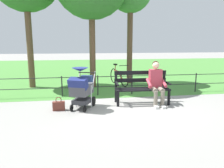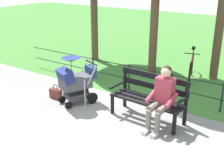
{
  "view_description": "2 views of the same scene",
  "coord_description": "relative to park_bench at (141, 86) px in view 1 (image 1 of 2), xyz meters",
  "views": [
    {
      "loc": [
        1.24,
        6.1,
        1.82
      ],
      "look_at": [
        0.3,
        -0.03,
        0.62
      ],
      "focal_mm": 35.06,
      "sensor_mm": 36.0,
      "label": 1
    },
    {
      "loc": [
        -3.2,
        5.04,
        2.98
      ],
      "look_at": [
        0.23,
        0.06,
        0.65
      ],
      "focal_mm": 47.18,
      "sensor_mm": 36.0,
      "label": 2
    }
  ],
  "objects": [
    {
      "name": "handbag",
      "position": [
        2.41,
        0.38,
        -0.4
      ],
      "size": [
        0.32,
        0.14,
        0.37
      ],
      "color": "brown",
      "rests_on": "ground"
    },
    {
      "name": "person_on_bench",
      "position": [
        -0.38,
        0.22,
        0.15
      ],
      "size": [
        0.55,
        0.74,
        1.28
      ],
      "color": "slate",
      "rests_on": "ground"
    },
    {
      "name": "ground_plane",
      "position": [
        0.61,
        0.11,
        -0.53
      ],
      "size": [
        60.0,
        60.0,
        0.0
      ],
      "primitive_type": "plane",
      "color": "gray"
    },
    {
      "name": "park_bench",
      "position": [
        0.0,
        0.0,
        0.0
      ],
      "size": [
        1.62,
        0.67,
        0.96
      ],
      "color": "black",
      "rests_on": "ground"
    },
    {
      "name": "park_fence",
      "position": [
        0.12,
        -1.15,
        -0.1
      ],
      "size": [
        8.48,
        0.04,
        0.7
      ],
      "color": "black",
      "rests_on": "ground"
    },
    {
      "name": "stroller",
      "position": [
        1.79,
        0.34,
        0.07
      ],
      "size": [
        0.79,
        1.0,
        1.15
      ],
      "color": "black",
      "rests_on": "ground"
    },
    {
      "name": "grass_lawn",
      "position": [
        0.61,
        -8.69,
        -0.52
      ],
      "size": [
        40.0,
        16.0,
        0.01
      ],
      "primitive_type": "cube",
      "color": "#478438",
      "rests_on": "ground"
    },
    {
      "name": "bicycle",
      "position": [
        0.15,
        -2.9,
        -0.16
      ],
      "size": [
        0.6,
        1.6,
        0.89
      ],
      "color": "black",
      "rests_on": "ground"
    }
  ]
}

